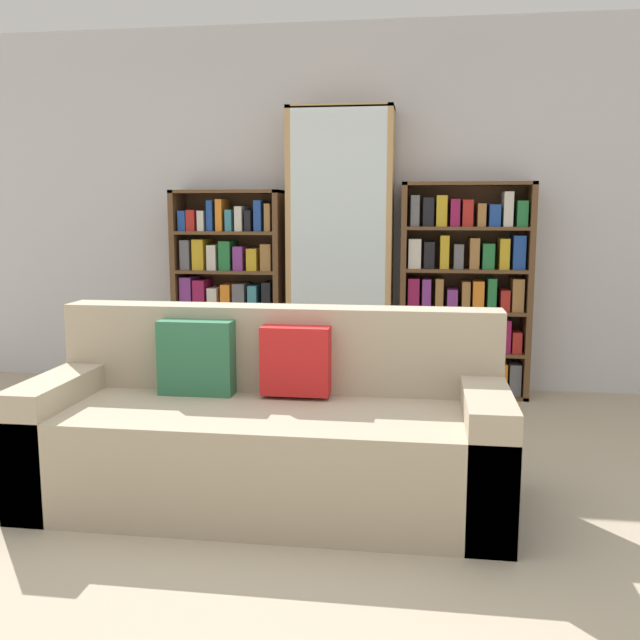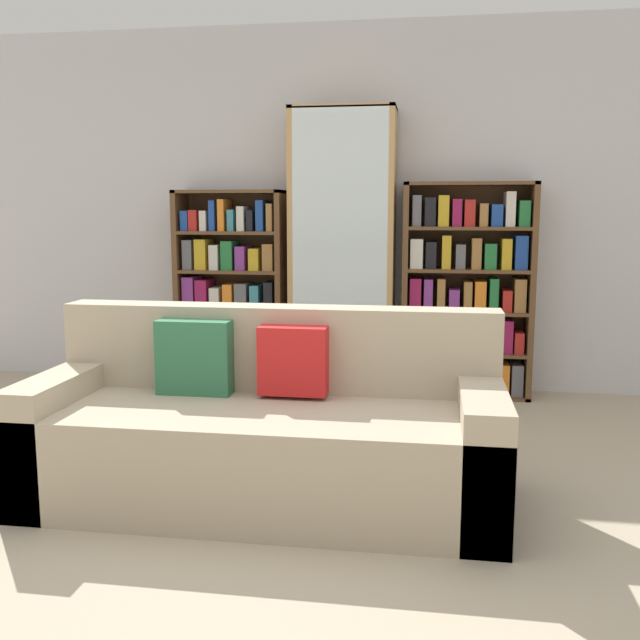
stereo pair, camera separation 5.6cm
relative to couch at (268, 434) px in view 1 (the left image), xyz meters
The scene contains 7 objects.
ground_plane 0.56m from the couch, 81.38° to the right, with size 16.00×16.00×0.00m, color tan.
wall_back 2.52m from the couch, 88.24° to the left, with size 7.02×0.06×2.70m.
couch is the anchor object (origin of this frame).
bookshelf_left 2.26m from the couch, 109.90° to the left, with size 0.82×0.32×1.49m.
display_cabinet 2.20m from the couch, 87.30° to the left, with size 0.75×0.36×2.06m.
bookshelf_right 2.35m from the couch, 64.48° to the left, with size 0.92×0.32×1.54m.
wine_bottle 1.20m from the couch, 60.28° to the left, with size 0.07×0.07×0.36m.
Camera 1 is at (0.62, -2.66, 1.34)m, focal length 40.00 mm.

